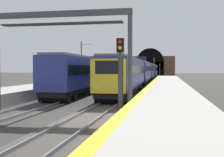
{
  "coord_description": "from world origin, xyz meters",
  "views": [
    {
      "loc": [
        -15.1,
        -4.28,
        2.81
      ],
      "look_at": [
        7.83,
        0.09,
        1.98
      ],
      "focal_mm": 46.04,
      "sensor_mm": 36.0,
      "label": 1
    }
  ],
  "objects_px": {
    "train_adjacent_platform": "(102,72)",
    "railway_signal_near": "(120,72)",
    "railway_signal_mid": "(154,67)",
    "catenary_mast_near": "(82,61)",
    "train_main_approaching": "(145,71)",
    "overhead_signal_gantry": "(61,35)",
    "railway_signal_far": "(160,69)"
  },
  "relations": [
    {
      "from": "train_main_approaching",
      "to": "railway_signal_mid",
      "type": "xyz_separation_m",
      "value": [
        -2.14,
        -1.89,
        0.77
      ]
    },
    {
      "from": "train_adjacent_platform",
      "to": "railway_signal_near",
      "type": "xyz_separation_m",
      "value": [
        -24.81,
        -6.6,
        0.3
      ]
    },
    {
      "from": "railway_signal_far",
      "to": "overhead_signal_gantry",
      "type": "bearing_deg",
      "value": -2.87
    },
    {
      "from": "train_main_approaching",
      "to": "railway_signal_far",
      "type": "height_order",
      "value": "train_main_approaching"
    },
    {
      "from": "train_main_approaching",
      "to": "catenary_mast_near",
      "type": "xyz_separation_m",
      "value": [
        -5.43,
        11.68,
        1.87
      ]
    },
    {
      "from": "railway_signal_near",
      "to": "catenary_mast_near",
      "type": "xyz_separation_m",
      "value": [
        37.84,
        13.57,
        1.5
      ]
    },
    {
      "from": "railway_signal_far",
      "to": "catenary_mast_near",
      "type": "distance_m",
      "value": 51.23
    },
    {
      "from": "railway_signal_mid",
      "to": "catenary_mast_near",
      "type": "height_order",
      "value": "catenary_mast_near"
    },
    {
      "from": "train_main_approaching",
      "to": "overhead_signal_gantry",
      "type": "distance_m",
      "value": 40.9
    },
    {
      "from": "train_main_approaching",
      "to": "train_adjacent_platform",
      "type": "height_order",
      "value": "train_adjacent_platform"
    },
    {
      "from": "railway_signal_mid",
      "to": "train_adjacent_platform",
      "type": "bearing_deg",
      "value": -22.02
    },
    {
      "from": "train_adjacent_platform",
      "to": "train_main_approaching",
      "type": "bearing_deg",
      "value": -15.63
    },
    {
      "from": "train_main_approaching",
      "to": "railway_signal_mid",
      "type": "relative_size",
      "value": 15.19
    },
    {
      "from": "overhead_signal_gantry",
      "to": "train_main_approaching",
      "type": "bearing_deg",
      "value": -3.31
    },
    {
      "from": "train_adjacent_platform",
      "to": "railway_signal_mid",
      "type": "xyz_separation_m",
      "value": [
        16.31,
        -6.6,
        0.7
      ]
    },
    {
      "from": "train_adjacent_platform",
      "to": "railway_signal_near",
      "type": "relative_size",
      "value": 8.65
    },
    {
      "from": "train_adjacent_platform",
      "to": "railway_signal_near",
      "type": "distance_m",
      "value": 25.68
    },
    {
      "from": "railway_signal_near",
      "to": "train_main_approaching",
      "type": "bearing_deg",
      "value": -177.5
    },
    {
      "from": "train_adjacent_platform",
      "to": "railway_signal_far",
      "type": "distance_m",
      "value": 62.76
    },
    {
      "from": "railway_signal_far",
      "to": "overhead_signal_gantry",
      "type": "distance_m",
      "value": 84.84
    },
    {
      "from": "train_main_approaching",
      "to": "railway_signal_mid",
      "type": "bearing_deg",
      "value": 40.85
    },
    {
      "from": "railway_signal_mid",
      "to": "catenary_mast_near",
      "type": "distance_m",
      "value": 14.0
    },
    {
      "from": "train_main_approaching",
      "to": "catenary_mast_near",
      "type": "relative_size",
      "value": 9.44
    },
    {
      "from": "railway_signal_far",
      "to": "overhead_signal_gantry",
      "type": "height_order",
      "value": "overhead_signal_gantry"
    },
    {
      "from": "railway_signal_near",
      "to": "overhead_signal_gantry",
      "type": "relative_size",
      "value": 0.48
    },
    {
      "from": "railway_signal_near",
      "to": "catenary_mast_near",
      "type": "relative_size",
      "value": 0.55
    },
    {
      "from": "railway_signal_far",
      "to": "train_adjacent_platform",
      "type": "bearing_deg",
      "value": -6.03
    },
    {
      "from": "railway_signal_mid",
      "to": "overhead_signal_gantry",
      "type": "distance_m",
      "value": 38.88
    },
    {
      "from": "train_adjacent_platform",
      "to": "catenary_mast_near",
      "type": "height_order",
      "value": "catenary_mast_near"
    },
    {
      "from": "railway_signal_far",
      "to": "catenary_mast_near",
      "type": "relative_size",
      "value": 0.57
    },
    {
      "from": "railway_signal_far",
      "to": "catenary_mast_near",
      "type": "height_order",
      "value": "catenary_mast_near"
    },
    {
      "from": "train_main_approaching",
      "to": "railway_signal_near",
      "type": "relative_size",
      "value": 17.17
    }
  ]
}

